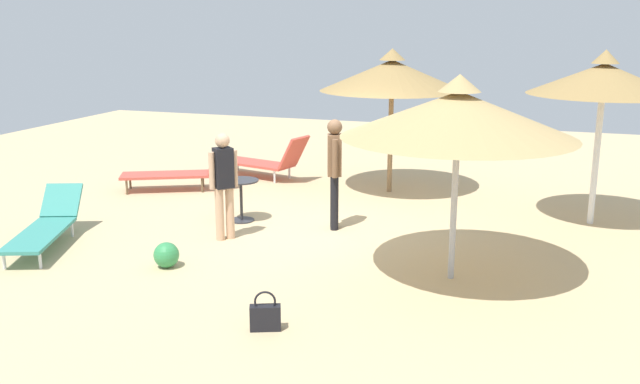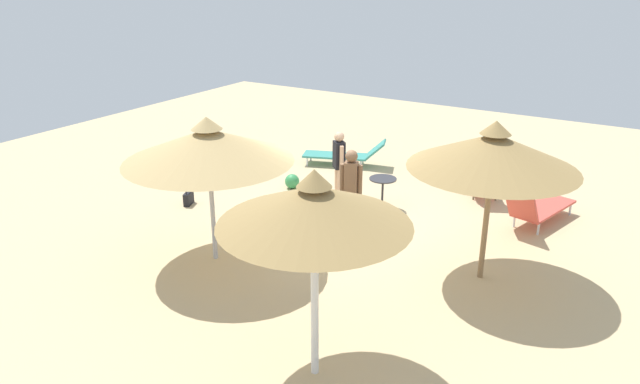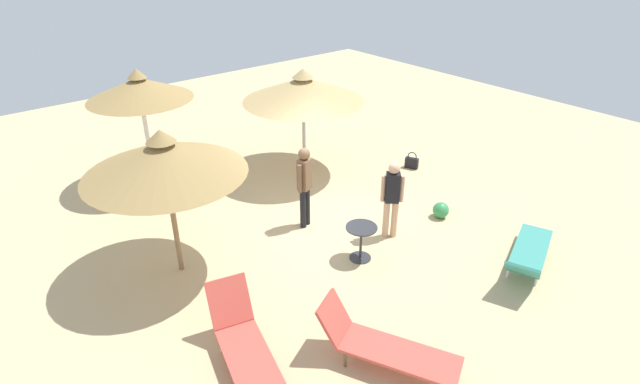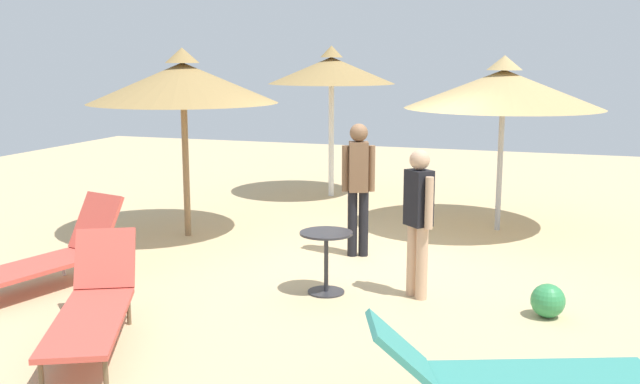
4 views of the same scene
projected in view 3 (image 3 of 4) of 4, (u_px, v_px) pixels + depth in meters
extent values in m
cube|color=tan|center=(315.00, 226.00, 10.77)|extent=(24.00, 24.00, 0.10)
cylinder|color=olive|center=(173.00, 213.00, 8.78)|extent=(0.10, 0.10, 2.41)
cone|color=#997A47|center=(164.00, 158.00, 8.27)|extent=(2.76, 2.76, 0.59)
cone|color=#997A47|center=(160.00, 136.00, 8.08)|extent=(0.50, 0.50, 0.22)
cylinder|color=white|center=(147.00, 136.00, 11.88)|extent=(0.10, 0.10, 2.46)
cone|color=#997A47|center=(139.00, 88.00, 11.32)|extent=(2.39, 2.39, 0.50)
cone|color=#997A47|center=(136.00, 73.00, 11.16)|extent=(0.43, 0.43, 0.22)
cylinder|color=#B2B2B7|center=(304.00, 130.00, 12.54)|extent=(0.08, 0.08, 2.23)
cone|color=tan|center=(303.00, 89.00, 12.04)|extent=(2.98, 2.98, 0.58)
cone|color=tan|center=(303.00, 73.00, 11.85)|extent=(0.54, 0.54, 0.22)
cube|color=#CC4C3F|center=(252.00, 365.00, 6.94)|extent=(1.80, 1.04, 0.05)
cylinder|color=silver|center=(254.00, 334.00, 7.68)|extent=(0.04, 0.04, 0.27)
cylinder|color=silver|center=(221.00, 345.00, 7.48)|extent=(0.04, 0.04, 0.27)
cube|color=#CC4C3F|center=(229.00, 301.00, 7.59)|extent=(0.54, 0.71, 0.67)
cube|color=teal|center=(530.00, 249.00, 9.45)|extent=(1.15, 1.81, 0.05)
cylinder|color=silver|center=(522.00, 234.00, 10.18)|extent=(0.04, 0.04, 0.24)
cylinder|color=silver|center=(548.00, 241.00, 9.97)|extent=(0.04, 0.04, 0.24)
cylinder|color=silver|center=(508.00, 272.00, 9.07)|extent=(0.04, 0.04, 0.24)
cylinder|color=silver|center=(536.00, 280.00, 8.86)|extent=(0.04, 0.04, 0.24)
cube|color=teal|center=(522.00, 270.00, 8.51)|extent=(0.72, 0.67, 0.46)
cube|color=#CC4C3F|center=(399.00, 354.00, 7.09)|extent=(1.81, 1.29, 0.05)
cylinder|color=brown|center=(452.00, 366.00, 7.11)|extent=(0.04, 0.04, 0.29)
cylinder|color=brown|center=(357.00, 336.00, 7.63)|extent=(0.04, 0.04, 0.29)
cylinder|color=brown|center=(345.00, 359.00, 7.23)|extent=(0.04, 0.04, 0.29)
cube|color=#CC4C3F|center=(334.00, 317.00, 7.31)|extent=(0.58, 0.69, 0.57)
cylinder|color=black|center=(307.00, 206.00, 10.54)|extent=(0.13, 0.13, 0.89)
cylinder|color=black|center=(303.00, 209.00, 10.43)|extent=(0.13, 0.13, 0.89)
cube|color=brown|center=(304.00, 174.00, 10.12)|extent=(0.29, 0.31, 0.66)
sphere|color=brown|center=(304.00, 154.00, 9.90)|extent=(0.24, 0.24, 0.24)
cylinder|color=brown|center=(309.00, 172.00, 10.26)|extent=(0.09, 0.09, 0.61)
cylinder|color=brown|center=(300.00, 179.00, 10.00)|extent=(0.09, 0.09, 0.61)
cylinder|color=tan|center=(394.00, 219.00, 10.14)|extent=(0.13, 0.13, 0.82)
cylinder|color=tan|center=(386.00, 219.00, 10.15)|extent=(0.13, 0.13, 0.82)
cube|color=black|center=(393.00, 187.00, 9.80)|extent=(0.34, 0.35, 0.62)
sphere|color=tan|center=(394.00, 168.00, 9.60)|extent=(0.22, 0.22, 0.22)
cylinder|color=tan|center=(402.00, 189.00, 9.80)|extent=(0.09, 0.09, 0.57)
cylinder|color=tan|center=(383.00, 188.00, 9.82)|extent=(0.09, 0.09, 0.57)
cube|color=black|center=(412.00, 163.00, 13.12)|extent=(0.37, 0.25, 0.28)
torus|color=black|center=(412.00, 156.00, 13.03)|extent=(0.23, 0.11, 0.24)
cylinder|color=#2D2D33|center=(362.00, 228.00, 9.32)|extent=(0.60, 0.60, 0.02)
cylinder|color=#2D2D33|center=(361.00, 243.00, 9.48)|extent=(0.05, 0.05, 0.69)
cylinder|color=#2D2D33|center=(360.00, 258.00, 9.64)|extent=(0.42, 0.42, 0.02)
sphere|color=#338C4C|center=(441.00, 210.00, 10.90)|extent=(0.35, 0.35, 0.35)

